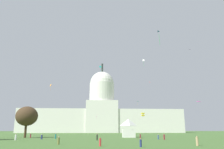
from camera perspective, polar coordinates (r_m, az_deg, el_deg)
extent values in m
cube|color=silver|center=(211.19, -13.15, -11.69)|extent=(74.85, 22.96, 21.11)
cube|color=silver|center=(212.95, 7.62, -11.94)|extent=(74.85, 22.96, 21.11)
cube|color=silver|center=(208.91, -2.71, -10.98)|extent=(28.81, 25.26, 28.58)
cylinder|color=silver|center=(211.44, -2.64, -4.70)|extent=(23.50, 23.50, 17.73)
sphere|color=silver|center=(213.07, -2.61, -2.35)|extent=(22.89, 22.89, 22.89)
cylinder|color=#2D3833|center=(216.82, -2.57, 1.72)|extent=(1.80, 1.80, 8.57)
cube|color=white|center=(85.31, 4.36, -15.03)|extent=(4.52, 4.35, 2.99)
pyramid|color=white|center=(85.34, 4.31, -12.32)|extent=(4.75, 4.57, 2.54)
cylinder|color=#42301E|center=(88.22, -21.58, -13.24)|extent=(0.85, 0.85, 5.60)
ellipsoid|color=#42301E|center=(88.35, -21.29, -10.05)|extent=(11.02, 10.86, 7.11)
cylinder|color=black|center=(63.34, -3.90, -16.02)|extent=(0.35, 0.35, 1.56)
sphere|color=#A37556|center=(63.31, -3.89, -15.20)|extent=(0.26, 0.26, 0.24)
cylinder|color=maroon|center=(86.78, -20.43, -14.75)|extent=(0.57, 0.57, 1.34)
sphere|color=tan|center=(86.76, -20.38, -14.24)|extent=(0.28, 0.28, 0.20)
cylinder|color=maroon|center=(77.69, 7.37, -15.67)|extent=(0.42, 0.42, 1.31)
sphere|color=brown|center=(77.67, 7.35, -15.10)|extent=(0.25, 0.25, 0.23)
cylinder|color=olive|center=(47.02, -13.75, -16.47)|extent=(0.49, 0.49, 1.32)
sphere|color=tan|center=(46.99, -13.69, -15.52)|extent=(0.27, 0.27, 0.24)
cylinder|color=maroon|center=(68.78, 13.42, -15.57)|extent=(0.52, 0.52, 1.45)
sphere|color=#A37556|center=(68.76, 13.38, -14.88)|extent=(0.27, 0.27, 0.23)
cylinder|color=navy|center=(72.41, -17.82, -15.25)|extent=(0.56, 0.56, 1.33)
sphere|color=beige|center=(72.39, -17.77, -14.62)|extent=(0.30, 0.30, 0.25)
cylinder|color=silver|center=(69.52, -23.77, -14.74)|extent=(0.63, 0.63, 1.52)
sphere|color=#A37556|center=(69.49, -23.70, -14.03)|extent=(0.31, 0.31, 0.23)
cylinder|color=navy|center=(39.38, 7.47, -17.33)|extent=(0.51, 0.51, 1.25)
sphere|color=#A37556|center=(39.35, 7.44, -16.25)|extent=(0.33, 0.33, 0.24)
cylinder|color=tan|center=(44.93, 21.28, -15.95)|extent=(0.48, 0.48, 1.52)
sphere|color=tan|center=(44.90, 21.18, -14.85)|extent=(0.23, 0.23, 0.22)
cylinder|color=#1E757A|center=(76.14, -14.49, -15.32)|extent=(0.58, 0.58, 1.50)
sphere|color=#A37556|center=(76.12, -14.45, -14.66)|extent=(0.36, 0.36, 0.26)
cylinder|color=red|center=(41.05, -3.10, -17.22)|extent=(0.43, 0.43, 1.35)
sphere|color=brown|center=(41.02, -3.08, -16.13)|extent=(0.24, 0.24, 0.21)
cylinder|color=#3D5684|center=(70.66, 11.94, -15.68)|extent=(0.54, 0.54, 1.26)
sphere|color=tan|center=(70.64, 11.91, -15.08)|extent=(0.28, 0.28, 0.21)
pyramid|color=#33BCDB|center=(156.69, 6.55, -7.06)|extent=(1.58, 1.75, 0.22)
cylinder|color=gold|center=(156.78, 6.61, -7.61)|extent=(0.20, 0.12, 1.31)
pyramid|color=pink|center=(162.79, -3.99, -10.42)|extent=(1.43, 1.42, 0.18)
cylinder|color=#D1339E|center=(162.92, -3.99, -11.05)|extent=(0.22, 0.19, 2.25)
cube|color=white|center=(128.54, 8.20, 3.68)|extent=(1.19, 0.74, 1.25)
cylinder|color=green|center=(127.93, 8.27, 2.76)|extent=(0.09, 0.32, 3.06)
cube|color=orange|center=(171.73, -15.66, -2.70)|extent=(1.13, 0.90, 1.46)
cylinder|color=orange|center=(171.36, -15.76, -3.43)|extent=(0.32, 0.11, 3.01)
pyramid|color=#D1339E|center=(86.79, 21.56, -6.82)|extent=(1.65, 1.36, 0.27)
pyramid|color=red|center=(151.07, 9.75, -2.11)|extent=(1.45, 1.18, 0.29)
cube|color=teal|center=(91.81, -3.05, 2.04)|extent=(0.88, 0.47, 0.88)
cylinder|color=teal|center=(91.32, -3.01, 0.94)|extent=(0.41, 0.33, 2.84)
pyramid|color=purple|center=(112.36, 19.71, 6.06)|extent=(1.52, 0.95, 0.24)
pyramid|color=blue|center=(64.68, 12.34, 10.64)|extent=(0.88, 1.18, 0.19)
cylinder|color=green|center=(63.88, 12.23, 8.96)|extent=(0.28, 0.35, 3.11)
cube|color=yellow|center=(79.32, 8.04, -10.50)|extent=(1.12, 1.09, 0.53)
cube|color=yellow|center=(79.36, 8.03, -10.01)|extent=(1.12, 1.09, 0.53)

